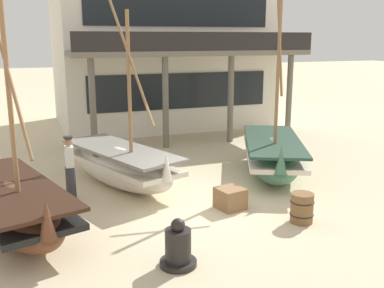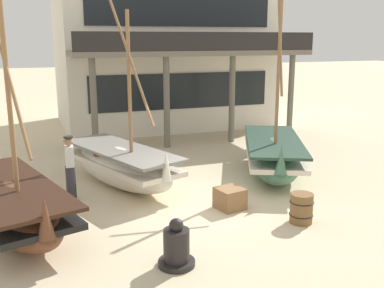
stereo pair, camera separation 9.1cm
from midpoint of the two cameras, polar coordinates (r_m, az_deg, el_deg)
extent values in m
plane|color=beige|center=(11.64, 1.97, -7.79)|extent=(120.00, 120.00, 0.00)
ellipsoid|color=silver|center=(13.15, -8.70, -2.89)|extent=(2.87, 4.64, 1.11)
cube|color=silver|center=(13.11, -8.72, -2.30)|extent=(2.82, 4.48, 0.13)
cube|color=gray|center=(13.02, -8.77, -0.72)|extent=(2.88, 4.57, 0.08)
cone|color=silver|center=(11.33, -3.05, -2.73)|extent=(0.37, 0.37, 0.78)
cylinder|color=olive|center=(12.25, -7.68, 6.84)|extent=(0.10, 0.10, 4.11)
cylinder|color=olive|center=(12.19, -7.82, 11.30)|extent=(0.82, 2.08, 3.65)
cube|color=olive|center=(13.32, -9.52, -0.97)|extent=(1.34, 0.62, 0.06)
ellipsoid|color=#427056|center=(14.30, 10.34, -1.60)|extent=(3.40, 4.82, 1.13)
cube|color=silver|center=(14.27, 10.37, -1.05)|extent=(3.33, 4.66, 0.14)
cube|color=#243D2F|center=(14.18, 10.43, 0.43)|extent=(3.40, 4.76, 0.08)
cone|color=#427056|center=(12.06, 11.38, -1.92)|extent=(0.42, 0.42, 0.79)
cylinder|color=olive|center=(13.32, 11.02, 8.27)|extent=(0.10, 0.10, 4.57)
cylinder|color=olive|center=(13.27, 11.23, 13.08)|extent=(1.04, 2.08, 3.08)
cube|color=olive|center=(14.54, 10.29, 0.25)|extent=(1.42, 0.79, 0.06)
ellipsoid|color=brown|center=(10.76, -21.55, -7.43)|extent=(2.83, 4.99, 1.09)
cube|color=black|center=(10.72, -21.61, -6.74)|extent=(2.79, 4.81, 0.13)
cube|color=#351E13|center=(10.61, -21.77, -4.89)|extent=(2.85, 4.91, 0.08)
cone|color=brown|center=(8.54, -17.69, -8.96)|extent=(0.39, 0.39, 0.76)
cylinder|color=olive|center=(9.62, -21.88, 5.96)|extent=(0.10, 0.10, 4.70)
cylinder|color=olive|center=(9.58, -22.16, 9.12)|extent=(0.70, 2.23, 3.34)
cube|color=olive|center=(10.97, -22.21, -4.99)|extent=(1.49, 0.57, 0.06)
cylinder|color=#33333D|center=(12.46, -14.80, -4.66)|extent=(0.26, 0.26, 0.88)
cube|color=silver|center=(12.27, -14.99, -1.50)|extent=(0.24, 0.37, 0.54)
sphere|color=#A87A56|center=(12.18, -15.10, 0.28)|extent=(0.22, 0.22, 0.22)
cylinder|color=#2D2823|center=(12.15, -15.13, 0.83)|extent=(0.24, 0.24, 0.05)
cylinder|color=black|center=(8.78, -1.65, -14.74)|extent=(0.70, 0.70, 0.10)
cylinder|color=black|center=(8.62, -1.67, -12.63)|extent=(0.49, 0.49, 0.62)
sphere|color=black|center=(8.46, -1.69, -10.22)|extent=(0.27, 0.27, 0.27)
cylinder|color=brown|center=(10.82, 13.86, -7.86)|extent=(0.52, 0.52, 0.70)
torus|color=black|center=(10.76, 13.91, -7.10)|extent=(0.56, 0.56, 0.03)
torus|color=black|center=(10.87, 13.82, -8.62)|extent=(0.56, 0.56, 0.03)
cube|color=olive|center=(11.42, 5.03, -6.84)|extent=(0.75, 0.75, 0.53)
cube|color=silver|center=(22.79, -3.88, 11.48)|extent=(9.67, 6.41, 6.99)
cube|color=black|center=(19.83, -1.09, 6.69)|extent=(8.12, 0.06, 1.54)
cube|color=black|center=(19.75, -1.13, 16.83)|extent=(8.12, 0.06, 1.54)
cube|color=#70665B|center=(18.56, 0.18, 11.43)|extent=(9.67, 2.52, 0.20)
cylinder|color=#666056|center=(16.82, -12.10, 4.64)|extent=(0.24, 0.24, 3.50)
cylinder|color=#666056|center=(17.44, -3.06, 5.20)|extent=(0.24, 0.24, 3.50)
cylinder|color=#666056|center=(18.45, 5.19, 5.61)|extent=(0.24, 0.24, 3.50)
cylinder|color=#666056|center=(19.80, 12.46, 5.87)|extent=(0.24, 0.24, 3.50)
cube|color=black|center=(17.43, 1.62, 12.79)|extent=(9.67, 0.08, 0.70)
camera|label=1|loc=(0.05, -89.78, 0.05)|focal=42.32mm
camera|label=2|loc=(0.05, 90.22, -0.05)|focal=42.32mm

